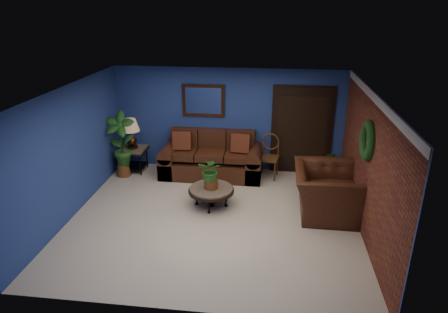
# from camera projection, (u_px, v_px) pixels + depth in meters

# --- Properties ---
(floor) EXTENTS (5.50, 5.50, 0.00)m
(floor) POSITION_uv_depth(u_px,v_px,m) (214.00, 218.00, 7.77)
(floor) COLOR beige
(floor) RESTS_ON ground
(wall_back) EXTENTS (5.50, 0.04, 2.50)m
(wall_back) POSITION_uv_depth(u_px,v_px,m) (229.00, 120.00, 9.61)
(wall_back) COLOR navy
(wall_back) RESTS_ON ground
(wall_left) EXTENTS (0.04, 5.00, 2.50)m
(wall_left) POSITION_uv_depth(u_px,v_px,m) (71.00, 152.00, 7.62)
(wall_left) COLOR navy
(wall_left) RESTS_ON ground
(wall_right_brick) EXTENTS (0.04, 5.00, 2.50)m
(wall_right_brick) POSITION_uv_depth(u_px,v_px,m) (368.00, 166.00, 6.99)
(wall_right_brick) COLOR brown
(wall_right_brick) RESTS_ON ground
(ceiling) EXTENTS (5.50, 5.00, 0.02)m
(ceiling) POSITION_uv_depth(u_px,v_px,m) (213.00, 91.00, 6.84)
(ceiling) COLOR silver
(ceiling) RESTS_ON wall_back
(crown_molding) EXTENTS (0.03, 5.00, 0.14)m
(crown_molding) POSITION_uv_depth(u_px,v_px,m) (376.00, 100.00, 6.56)
(crown_molding) COLOR white
(crown_molding) RESTS_ON wall_right_brick
(wall_mirror) EXTENTS (1.02, 0.06, 0.77)m
(wall_mirror) POSITION_uv_depth(u_px,v_px,m) (203.00, 101.00, 9.47)
(wall_mirror) COLOR #472412
(wall_mirror) RESTS_ON wall_back
(closet_door) EXTENTS (1.44, 0.06, 2.18)m
(closet_door) POSITION_uv_depth(u_px,v_px,m) (302.00, 131.00, 9.46)
(closet_door) COLOR black
(closet_door) RESTS_ON wall_back
(wreath) EXTENTS (0.16, 0.72, 0.72)m
(wreath) POSITION_uv_depth(u_px,v_px,m) (368.00, 140.00, 6.88)
(wreath) COLOR black
(wreath) RESTS_ON wall_right_brick
(sofa) EXTENTS (2.38, 1.03, 1.07)m
(sofa) POSITION_uv_depth(u_px,v_px,m) (212.00, 160.00, 9.60)
(sofa) COLOR #452313
(sofa) RESTS_ON ground
(coffee_table) EXTENTS (0.93, 0.93, 0.40)m
(coffee_table) POSITION_uv_depth(u_px,v_px,m) (211.00, 191.00, 8.11)
(coffee_table) COLOR #504A46
(coffee_table) RESTS_ON ground
(end_table) EXTENTS (0.65, 0.65, 0.59)m
(end_table) POSITION_uv_depth(u_px,v_px,m) (133.00, 153.00, 9.75)
(end_table) COLOR #504A46
(end_table) RESTS_ON ground
(table_lamp) EXTENTS (0.43, 0.43, 0.71)m
(table_lamp) POSITION_uv_depth(u_px,v_px,m) (131.00, 130.00, 9.53)
(table_lamp) COLOR #472412
(table_lamp) RESTS_ON end_table
(side_chair) EXTENTS (0.51, 0.51, 1.04)m
(side_chair) POSITION_uv_depth(u_px,v_px,m) (269.00, 153.00, 9.39)
(side_chair) COLOR #553718
(side_chair) RESTS_ON ground
(armchair) EXTENTS (1.27, 1.45, 0.93)m
(armchair) POSITION_uv_depth(u_px,v_px,m) (326.00, 191.00, 7.81)
(armchair) COLOR #452313
(armchair) RESTS_ON ground
(coffee_plant) EXTENTS (0.54, 0.49, 0.66)m
(coffee_plant) POSITION_uv_depth(u_px,v_px,m) (211.00, 172.00, 7.96)
(coffee_plant) COLOR brown
(coffee_plant) RESTS_ON coffee_table
(floor_plant) EXTENTS (0.41, 0.36, 0.77)m
(floor_plant) POSITION_uv_depth(u_px,v_px,m) (328.00, 167.00, 9.11)
(floor_plant) COLOR brown
(floor_plant) RESTS_ON ground
(tall_plant) EXTENTS (0.75, 0.55, 1.57)m
(tall_plant) POSITION_uv_depth(u_px,v_px,m) (121.00, 142.00, 9.32)
(tall_plant) COLOR brown
(tall_plant) RESTS_ON ground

